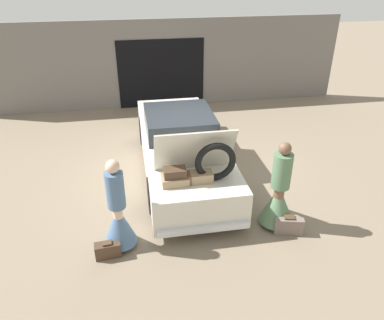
# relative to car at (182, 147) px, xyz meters

# --- Properties ---
(ground_plane) EXTENTS (40.00, 40.00, 0.00)m
(ground_plane) POSITION_rel_car_xyz_m (-0.00, 0.01, -0.62)
(ground_plane) COLOR #7F705B
(garage_wall_back) EXTENTS (12.00, 0.14, 2.80)m
(garage_wall_back) POSITION_rel_car_xyz_m (-0.00, 4.45, 0.77)
(garage_wall_back) COLOR slate
(garage_wall_back) RESTS_ON ground_plane
(car) EXTENTS (1.79, 5.21, 1.83)m
(car) POSITION_rel_car_xyz_m (0.00, 0.00, 0.00)
(car) COLOR silver
(car) RESTS_ON ground_plane
(person_left) EXTENTS (0.58, 0.58, 1.71)m
(person_left) POSITION_rel_car_xyz_m (-1.45, -2.43, -0.00)
(person_left) COLOR beige
(person_left) RESTS_ON ground_plane
(person_right) EXTENTS (0.65, 0.65, 1.73)m
(person_right) POSITION_rel_car_xyz_m (1.45, -2.33, -0.00)
(person_right) COLOR brown
(person_right) RESTS_ON ground_plane
(suitcase_beside_left_person) EXTENTS (0.45, 0.23, 0.30)m
(suitcase_beside_left_person) POSITION_rel_car_xyz_m (-1.67, -2.68, -0.48)
(suitcase_beside_left_person) COLOR #473323
(suitcase_beside_left_person) RESTS_ON ground_plane
(suitcase_beside_right_person) EXTENTS (0.56, 0.33, 0.36)m
(suitcase_beside_right_person) POSITION_rel_car_xyz_m (1.58, -2.61, -0.45)
(suitcase_beside_right_person) COLOR #75665B
(suitcase_beside_right_person) RESTS_ON ground_plane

